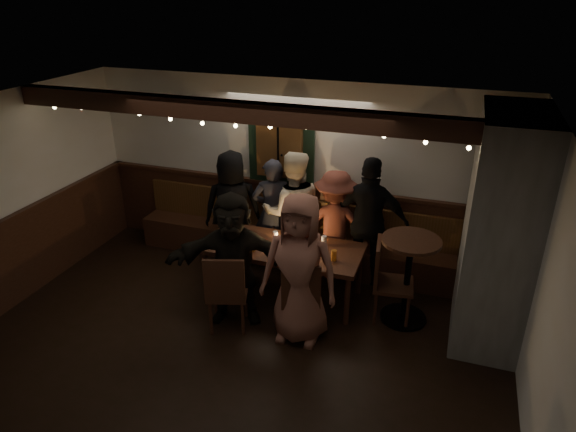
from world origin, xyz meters
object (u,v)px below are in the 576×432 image
at_px(chair_near_right, 300,295).
at_px(person_e, 369,223).
at_px(high_top, 408,270).
at_px(chair_near_left, 226,289).
at_px(person_d, 335,225).
at_px(chair_end, 386,276).
at_px(person_a, 233,208).
at_px(person_b, 273,212).
at_px(dining_table, 283,251).
at_px(person_f, 233,259).
at_px(person_g, 299,269).
at_px(person_c, 293,212).

bearing_deg(chair_near_right, person_e, 70.49).
xyz_separation_m(high_top, person_e, (-0.60, 0.71, 0.20)).
relative_size(chair_near_left, person_d, 0.66).
relative_size(chair_end, person_e, 0.58).
relative_size(person_a, person_b, 1.05).
distance_m(dining_table, chair_end, 1.32).
distance_m(person_a, person_f, 1.45).
xyz_separation_m(dining_table, chair_end, (1.32, -0.06, -0.08)).
height_order(person_a, person_f, person_a).
height_order(person_b, person_g, person_g).
distance_m(chair_near_right, person_g, 0.34).
bearing_deg(person_c, chair_end, 129.84).
relative_size(chair_near_right, person_g, 0.55).
relative_size(person_b, person_e, 0.89).
height_order(person_d, person_f, person_f).
xyz_separation_m(dining_table, person_f, (-0.37, -0.66, 0.17)).
relative_size(chair_end, person_b, 0.65).
xyz_separation_m(chair_near_left, person_e, (1.32, 1.61, 0.32)).
relative_size(dining_table, high_top, 1.84).
relative_size(person_a, person_c, 0.95).
height_order(person_f, person_g, person_g).
bearing_deg(person_f, chair_near_left, -103.15).
xyz_separation_m(chair_end, person_a, (-2.30, 0.73, 0.25)).
bearing_deg(person_f, person_b, 74.97).
distance_m(chair_near_right, person_f, 0.88).
relative_size(person_d, person_g, 0.87).
relative_size(high_top, person_g, 0.61).
distance_m(chair_end, person_a, 2.43).
distance_m(person_b, person_e, 1.39).
xyz_separation_m(person_c, person_e, (1.07, -0.03, 0.02)).
height_order(person_b, person_d, person_b).
xyz_separation_m(person_a, person_c, (0.88, 0.06, 0.04)).
height_order(chair_near_left, person_f, person_f).
relative_size(person_d, person_f, 0.94).
height_order(high_top, person_a, person_a).
xyz_separation_m(chair_near_left, person_d, (0.85, 1.62, 0.20)).
bearing_deg(person_f, person_a, 97.92).
relative_size(high_top, person_b, 0.69).
distance_m(person_b, person_f, 1.43).
xyz_separation_m(person_d, person_g, (-0.04, -1.44, 0.12)).
distance_m(person_a, person_g, 2.01).
bearing_deg(dining_table, person_e, 35.68).
bearing_deg(person_a, person_b, 166.30).
bearing_deg(person_b, person_d, 154.34).
xyz_separation_m(person_c, person_f, (-0.27, -1.38, -0.05)).
relative_size(chair_near_right, person_e, 0.55).
distance_m(chair_near_right, high_top, 1.31).
height_order(chair_end, person_f, person_f).
relative_size(person_a, person_d, 1.08).
xyz_separation_m(chair_near_left, person_b, (-0.06, 1.69, 0.22)).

